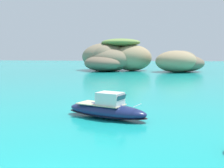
{
  "coord_description": "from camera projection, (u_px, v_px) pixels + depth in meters",
  "views": [
    {
      "loc": [
        4.21,
        -7.86,
        4.81
      ],
      "look_at": [
        -1.3,
        22.14,
        1.44
      ],
      "focal_mm": 42.67,
      "sensor_mm": 36.0,
      "label": 1
    }
  ],
  "objects": [
    {
      "name": "islet_large",
      "position": [
        112.0,
        57.0,
        80.41
      ],
      "size": [
        24.82,
        23.11,
        9.64
      ],
      "color": "#84755B",
      "rests_on": "ground"
    },
    {
      "name": "islet_small",
      "position": [
        180.0,
        62.0,
        75.31
      ],
      "size": [
        17.09,
        17.66,
        5.99
      ],
      "color": "#9E8966",
      "rests_on": "ground"
    },
    {
      "name": "motorboat_navy",
      "position": [
        107.0,
        109.0,
        20.24
      ],
      "size": [
        7.03,
        4.14,
        1.99
      ],
      "color": "navy",
      "rests_on": "ground"
    }
  ]
}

